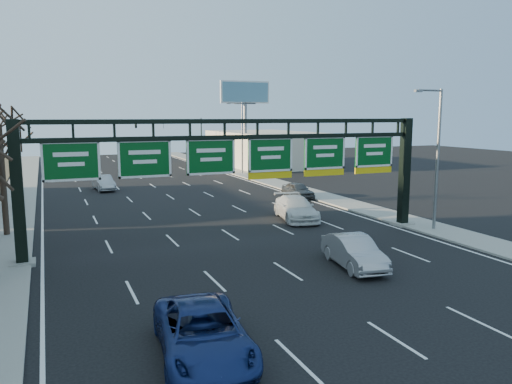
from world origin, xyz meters
name	(u,v)px	position (x,y,z in m)	size (l,w,h in m)	color
ground	(308,284)	(0.00, 0.00, 0.00)	(160.00, 160.00, 0.00)	black
sidewalk_left	(12,220)	(-12.80, 20.00, 0.06)	(3.00, 120.00, 0.12)	gray
sidewalk_right	(325,197)	(12.80, 20.00, 0.06)	(3.00, 120.00, 0.12)	gray
lane_markings	(188,208)	(0.00, 20.00, 0.01)	(21.60, 120.00, 0.01)	white
sign_gantry	(244,164)	(0.16, 8.00, 4.63)	(24.60, 1.20, 7.20)	black
building_right_distant	(264,148)	(20.00, 50.00, 2.50)	(12.00, 20.00, 5.00)	beige
tree_far	(8,114)	(-12.80, 25.00, 7.48)	(3.60, 3.60, 8.86)	#31251B
streetlight_near	(436,152)	(12.47, 6.00, 5.08)	(2.15, 0.22, 9.00)	slate
streetlight_far	(241,134)	(12.47, 40.00, 5.08)	(2.15, 0.22, 9.00)	slate
billboard_right	(245,103)	(15.00, 44.98, 9.06)	(7.00, 0.50, 12.00)	slate
traffic_signal_mast	(161,128)	(5.69, 55.00, 5.50)	(10.16, 0.54, 7.00)	black
car_blue_suv	(203,333)	(-6.24, -4.72, 0.79)	(2.62, 5.68, 1.58)	navy
car_silver_sedan	(354,252)	(3.28, 1.31, 0.77)	(1.63, 4.68, 1.54)	#9E9EA2
car_white_wagon	(296,208)	(5.95, 12.57, 0.82)	(2.28, 5.62, 1.63)	silver
car_grey_far	(298,190)	(10.50, 20.90, 0.70)	(1.66, 4.13, 1.41)	#414547
car_silver_distant	(104,183)	(-5.14, 32.67, 0.74)	(1.56, 4.47, 1.47)	#A2A3A7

